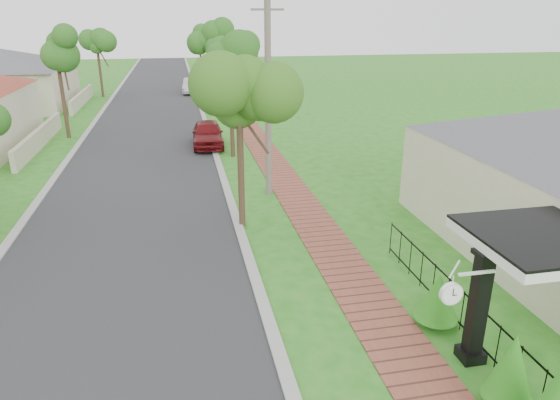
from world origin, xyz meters
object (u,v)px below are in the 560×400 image
object	(u,v)px
porch_post	(477,313)
near_tree	(239,94)
parked_car_white	(192,86)
parked_car_red	(208,134)
utility_pole	(268,101)
station_clock	(453,292)

from	to	relation	value
porch_post	near_tree	distance (m)	9.45
parked_car_white	near_tree	size ratio (longest dim) A/B	0.71
parked_car_white	near_tree	bearing A→B (deg)	-82.53
parked_car_red	near_tree	size ratio (longest dim) A/B	0.72
utility_pole	station_clock	world-z (taller)	utility_pole
parked_car_red	near_tree	distance (m)	11.96
parked_car_red	station_clock	bearing A→B (deg)	-78.51
porch_post	station_clock	xyz separation A→B (m)	(-0.86, -0.40, 0.83)
porch_post	utility_pole	distance (m)	11.54
station_clock	near_tree	bearing A→B (deg)	108.96
parked_car_red	parked_car_white	xyz separation A→B (m)	(-0.11, 20.24, -0.03)
near_tree	utility_pole	bearing A→B (deg)	63.88
porch_post	station_clock	distance (m)	1.26
porch_post	near_tree	xyz separation A→B (m)	(-3.75, 8.00, 3.35)
utility_pole	porch_post	bearing A→B (deg)	-78.30
porch_post	station_clock	world-z (taller)	porch_post
parked_car_red	parked_car_white	world-z (taller)	parked_car_red
parked_car_red	porch_post	bearing A→B (deg)	-75.85
near_tree	station_clock	distance (m)	9.23
parked_car_red	station_clock	distance (m)	20.05
parked_car_white	utility_pole	distance (m)	28.81
porch_post	utility_pole	bearing A→B (deg)	101.70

